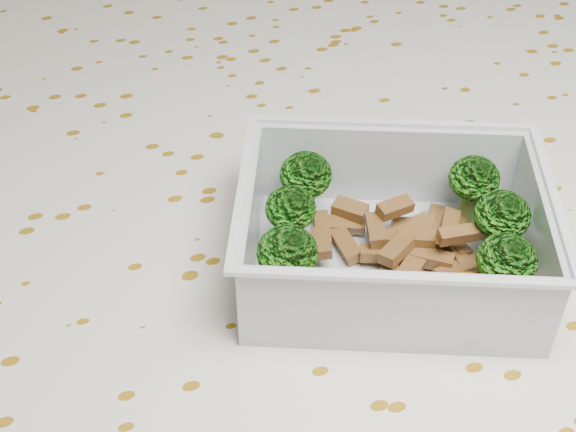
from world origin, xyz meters
name	(u,v)px	position (x,y,z in m)	size (l,w,h in m)	color
dining_table	(280,346)	(0.00, 0.00, 0.67)	(1.40, 0.90, 0.75)	brown
tablecloth	(280,295)	(0.00, 0.00, 0.72)	(1.46, 0.96, 0.19)	silver
lunch_container	(391,244)	(0.06, -0.04, 0.78)	(0.21, 0.19, 0.06)	silver
broccoli_florets	(394,219)	(0.06, -0.03, 0.79)	(0.16, 0.13, 0.05)	#608C3F
meat_pile	(407,240)	(0.07, -0.03, 0.77)	(0.11, 0.08, 0.03)	brown
sausage	(401,294)	(0.05, -0.07, 0.78)	(0.15, 0.06, 0.02)	#C36118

